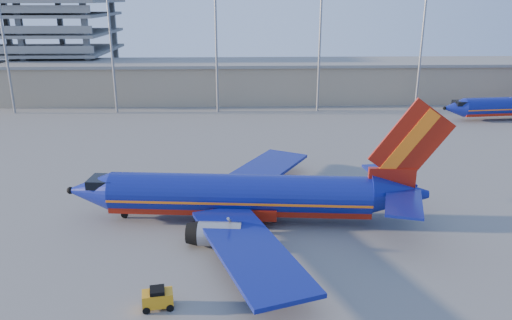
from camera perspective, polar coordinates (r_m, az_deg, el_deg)
The scene contains 5 objects.
ground at distance 56.47m, azimuth -0.96°, elevation -4.53°, with size 220.00×220.00×0.00m, color slate.
terminal_building at distance 112.03m, azimuth 3.58°, elevation 9.11°, with size 122.00×16.00×8.50m.
light_mast_row at distance 98.40m, azimuth 1.42°, elevation 15.65°, with size 101.60×1.60×28.65m.
aircraft_main at distance 50.18m, azimuth -0.87°, elevation -4.11°, with size 38.06×36.48×12.89m.
baggage_tug at distance 38.40m, azimuth -11.18°, elevation -15.20°, with size 2.44×1.71×1.61m.
Camera 1 is at (-0.99, -52.13, 21.68)m, focal length 35.00 mm.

